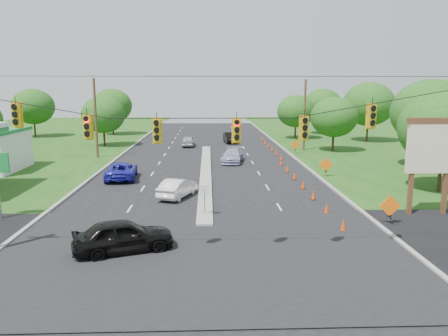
{
  "coord_description": "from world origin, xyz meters",
  "views": [
    {
      "loc": [
        0.24,
        -20.18,
        7.9
      ],
      "look_at": [
        1.26,
        7.6,
        2.8
      ],
      "focal_mm": 35.0,
      "sensor_mm": 36.0,
      "label": 1
    }
  ],
  "objects_px": {
    "black_sedan": "(123,236)",
    "blue_pickup": "(121,170)",
    "pylon_sign": "(434,152)",
    "white_sedan": "(178,188)"
  },
  "relations": [
    {
      "from": "pylon_sign",
      "to": "blue_pickup",
      "type": "distance_m",
      "value": 24.88
    },
    {
      "from": "blue_pickup",
      "to": "white_sedan",
      "type": "bearing_deg",
      "value": 123.4
    },
    {
      "from": "white_sedan",
      "to": "blue_pickup",
      "type": "bearing_deg",
      "value": -30.17
    },
    {
      "from": "white_sedan",
      "to": "blue_pickup",
      "type": "xyz_separation_m",
      "value": [
        -5.4,
        6.73,
        0.06
      ]
    },
    {
      "from": "black_sedan",
      "to": "white_sedan",
      "type": "distance_m",
      "value": 11.04
    },
    {
      "from": "pylon_sign",
      "to": "white_sedan",
      "type": "distance_m",
      "value": 17.38
    },
    {
      "from": "black_sedan",
      "to": "blue_pickup",
      "type": "bearing_deg",
      "value": -8.23
    },
    {
      "from": "black_sedan",
      "to": "blue_pickup",
      "type": "distance_m",
      "value": 17.94
    },
    {
      "from": "black_sedan",
      "to": "blue_pickup",
      "type": "relative_size",
      "value": 0.89
    },
    {
      "from": "pylon_sign",
      "to": "blue_pickup",
      "type": "xyz_separation_m",
      "value": [
        -21.73,
        11.68,
        -3.24
      ]
    }
  ]
}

